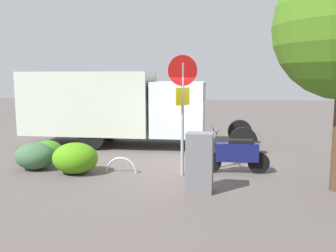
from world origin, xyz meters
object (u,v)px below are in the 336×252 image
Objects in this scene: box_truck_near at (116,104)px; motorcycle at (236,154)px; stop_sign at (183,96)px; utility_cabinet at (200,163)px; bike_rack_hoop at (121,173)px.

motorcycle is (-4.13, 3.35, -1.01)m from box_truck_near.
box_truck_near is 5.42m from motorcycle.
stop_sign is 1.93m from utility_cabinet.
motorcycle is at bearing -172.68° from bike_rack_hoop.
box_truck_near is 6.34× the size of utility_cabinet.
box_truck_near is at bearing -42.09° from motorcycle.
bike_rack_hoop is at bearing -72.13° from box_truck_near.
stop_sign is at bearing 13.37° from motorcycle.
motorcycle is 1.90m from utility_cabinet.
motorcycle is at bearing -38.02° from box_truck_near.
box_truck_near reaches higher than utility_cabinet.
bike_rack_hoop is at bearing -0.80° from stop_sign.
box_truck_near is at bearing -53.87° from stop_sign.
utility_cabinet reaches higher than bike_rack_hoop.
motorcycle is 2.09m from stop_sign.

